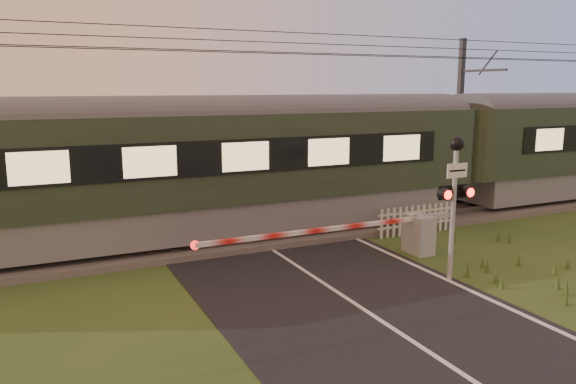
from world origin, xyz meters
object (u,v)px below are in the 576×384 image
boom_gate (407,233)px  crossing_signal (455,183)px  catenary_mast (460,116)px  picket_fence (418,219)px  train (450,151)px

boom_gate → crossing_signal: size_ratio=2.16×
crossing_signal → catenary_mast: (7.14, 7.86, 0.99)m
boom_gate → catenary_mast: (6.83, 5.78, 2.73)m
crossing_signal → picket_fence: 4.63m
picket_fence → catenary_mast: 7.21m
picket_fence → catenary_mast: size_ratio=0.45×
boom_gate → crossing_signal: (-0.31, -2.09, 1.74)m
train → boom_gate: (-4.45, -3.56, -1.65)m
boom_gate → catenary_mast: size_ratio=1.15×
boom_gate → crossing_signal: bearing=-98.3°
boom_gate → train: bearing=38.6°
train → boom_gate: 5.93m
train → picket_fence: train is taller
crossing_signal → catenary_mast: bearing=47.8°
train → crossing_signal: (-4.76, -5.64, 0.09)m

